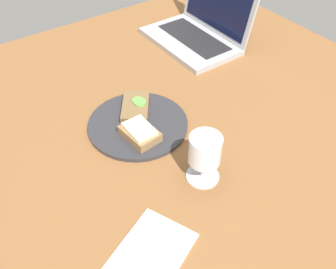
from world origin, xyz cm
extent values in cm
cube|color=brown|center=(0.00, 0.00, 1.50)|extent=(140.00, 140.00, 3.00)
cylinder|color=#333338|center=(-7.80, -7.58, 3.54)|extent=(25.84, 25.84, 1.07)
cube|color=#937047|center=(-2.91, -9.94, 5.25)|extent=(10.11, 7.59, 2.34)
cube|color=#F4EAB7|center=(-2.91, -9.94, 6.85)|extent=(8.11, 5.74, 0.87)
cube|color=brown|center=(-12.68, -5.21, 4.99)|extent=(13.64, 12.51, 1.83)
cylinder|color=#6BB74C|center=(-12.50, -3.88, 6.15)|extent=(3.39, 3.39, 0.50)
cylinder|color=#6BB74C|center=(-13.31, -3.96, 6.14)|extent=(3.06, 3.06, 0.47)
cylinder|color=#6BB74C|center=(-12.10, -4.02, 6.07)|extent=(2.95, 2.95, 0.32)
cylinder|color=white|center=(15.22, -4.73, 3.20)|extent=(7.54, 7.54, 0.40)
cylinder|color=white|center=(15.22, -4.73, 5.92)|extent=(1.03, 1.03, 5.05)
cylinder|color=white|center=(15.22, -4.73, 11.76)|extent=(7.09, 7.09, 6.62)
cylinder|color=white|center=(15.22, -4.73, 10.48)|extent=(6.52, 6.52, 4.07)
cube|color=#ADAFB5|center=(-33.35, 28.91, 3.87)|extent=(32.89, 20.00, 1.73)
cube|color=#232326|center=(-33.35, 30.71, 4.81)|extent=(26.97, 11.00, 0.16)
cube|color=#ADAFB5|center=(-33.35, 40.85, 14.66)|extent=(32.23, 4.66, 20.01)
cube|color=black|center=(-33.35, 40.35, 14.66)|extent=(28.94, 3.42, 16.71)
cube|color=white|center=(24.24, -24.42, 3.20)|extent=(17.48, 19.26, 0.40)
camera|label=1|loc=(55.55, -42.80, 68.06)|focal=40.00mm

